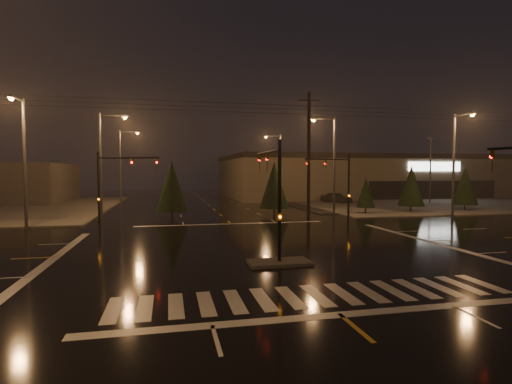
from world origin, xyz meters
TOP-DOWN VIEW (x-y plane):
  - ground at (0.00, 0.00)m, footprint 140.00×140.00m
  - sidewalk_ne at (30.00, 30.00)m, footprint 36.00×36.00m
  - median_island at (0.00, -4.00)m, footprint 3.00×1.60m
  - crosswalk at (0.00, -9.00)m, footprint 15.00×2.60m
  - stop_bar_near at (0.00, -11.00)m, footprint 16.00×0.50m
  - stop_bar_far at (0.00, 11.00)m, footprint 16.00×0.50m
  - parking_lot at (35.00, 28.00)m, footprint 50.00×24.00m
  - retail_building at (35.00, 45.99)m, footprint 60.20×28.30m
  - signal_mast_median at (0.00, -3.07)m, footprint 0.25×4.59m
  - signal_mast_ne at (9.50, 10.14)m, footprint 4.84×1.86m
  - signal_mast_nw at (-9.50, 10.14)m, footprint 4.84×1.86m
  - streetlight_1 at (-11.18, 18.00)m, footprint 2.77×0.32m
  - streetlight_2 at (-11.18, 34.00)m, footprint 2.77×0.32m
  - streetlight_3 at (11.18, 16.00)m, footprint 2.77×0.32m
  - streetlight_4 at (11.18, 36.00)m, footprint 2.77×0.32m
  - streetlight_5 at (-16.00, 11.18)m, footprint 0.32×2.77m
  - streetlight_6 at (22.00, 11.18)m, footprint 0.32×2.77m
  - utility_pole_1 at (8.00, 14.00)m, footprint 2.20×0.32m
  - conifer_0 at (14.98, 15.79)m, footprint 1.97×1.97m
  - conifer_1 at (20.73, 16.47)m, footprint 2.80×2.80m
  - conifer_2 at (27.70, 16.65)m, footprint 2.79×2.79m
  - conifer_3 at (-4.89, 15.93)m, footprint 3.05×3.05m
  - conifer_4 at (5.39, 17.05)m, footprint 3.03×3.03m
  - car_parked at (17.63, 29.23)m, footprint 3.91×4.89m

SIDE VIEW (x-z plane):
  - ground at x=0.00m, z-range 0.00..0.00m
  - crosswalk at x=0.00m, z-range 0.00..0.01m
  - stop_bar_near at x=0.00m, z-range 0.00..0.01m
  - stop_bar_far at x=0.00m, z-range 0.00..0.01m
  - parking_lot at x=35.00m, z-range 0.00..0.08m
  - sidewalk_ne at x=30.00m, z-range 0.00..0.12m
  - median_island at x=0.00m, z-range 0.00..0.15m
  - car_parked at x=17.63m, z-range 0.00..1.56m
  - conifer_0 at x=14.98m, z-range 0.35..4.12m
  - conifer_2 at x=27.70m, z-range 0.35..5.41m
  - conifer_1 at x=20.73m, z-range 0.35..5.42m
  - conifer_4 at x=5.39m, z-range 0.35..5.79m
  - conifer_3 at x=-4.89m, z-range 0.35..5.81m
  - signal_mast_median at x=0.00m, z-range 0.75..6.75m
  - signal_mast_ne at x=9.50m, z-range 0.79..6.79m
  - signal_mast_nw at x=-9.50m, z-range 0.79..6.79m
  - retail_building at x=35.00m, z-range 0.24..7.44m
  - streetlight_1 at x=-11.18m, z-range 0.80..10.80m
  - streetlight_2 at x=-11.18m, z-range 0.80..10.80m
  - streetlight_3 at x=11.18m, z-range 0.80..10.80m
  - streetlight_4 at x=11.18m, z-range 0.80..10.80m
  - streetlight_5 at x=-16.00m, z-range 0.80..10.80m
  - streetlight_6 at x=22.00m, z-range 0.80..10.80m
  - utility_pole_1 at x=8.00m, z-range 0.13..12.13m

